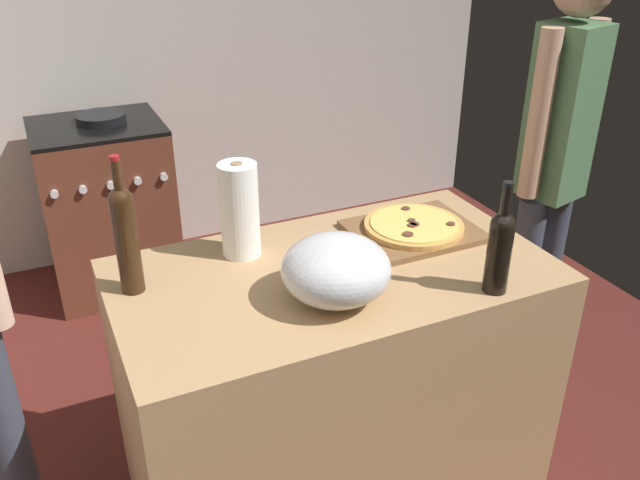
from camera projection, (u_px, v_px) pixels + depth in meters
name	position (u px, v px, depth m)	size (l,w,h in m)	color
ground_plane	(264.00, 377.00, 2.95)	(4.00, 3.47, 0.02)	#511E19
kitchen_wall_rear	(157.00, 19.00, 3.54)	(4.00, 0.10, 2.60)	#BCB7AD
counter	(333.00, 388.00, 2.18)	(1.30, 0.72, 0.90)	tan
cutting_board	(413.00, 231.00, 2.18)	(0.40, 0.32, 0.02)	brown
pizza	(414.00, 226.00, 2.17)	(0.32, 0.32, 0.03)	tan
mixing_bowl	(336.00, 270.00, 1.79)	(0.30, 0.30, 0.18)	#B2B2B7
paper_towel_roll	(240.00, 210.00, 2.00)	(0.12, 0.12, 0.30)	white
wine_bottle_dark	(126.00, 235.00, 1.79)	(0.07, 0.07, 0.40)	#331E0F
wine_bottle_clear	(500.00, 247.00, 1.81)	(0.07, 0.07, 0.33)	black
stove	(108.00, 207.00, 3.45)	(0.62, 0.58, 0.94)	brown
person_in_red	(554.00, 161.00, 2.53)	(0.35, 0.24, 1.72)	#383D4C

